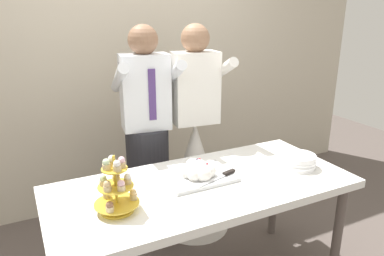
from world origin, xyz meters
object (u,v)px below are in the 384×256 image
(person_bride, at_px, (195,162))
(cupcake_stand, at_px, (116,188))
(dessert_table, at_px, (203,195))
(plate_stack, at_px, (299,161))
(main_cake_tray, at_px, (199,172))
(person_groom, at_px, (148,150))

(person_bride, bearing_deg, cupcake_stand, -137.48)
(dessert_table, relative_size, plate_stack, 8.33)
(main_cake_tray, bearing_deg, cupcake_stand, -164.90)
(dessert_table, relative_size, person_groom, 1.08)
(person_groom, relative_size, person_bride, 1.00)
(main_cake_tray, distance_m, person_groom, 0.66)
(main_cake_tray, height_order, plate_stack, main_cake_tray)
(dessert_table, xyz_separation_m, person_groom, (-0.09, 0.72, 0.05))
(dessert_table, distance_m, plate_stack, 0.68)
(person_groom, distance_m, person_bride, 0.42)
(cupcake_stand, bearing_deg, main_cake_tray, 15.10)
(dessert_table, height_order, main_cake_tray, main_cake_tray)
(dessert_table, xyz_separation_m, person_bride, (0.30, 0.69, -0.12))
(plate_stack, bearing_deg, main_cake_tray, 167.49)
(person_groom, bearing_deg, cupcake_stand, -119.44)
(cupcake_stand, height_order, main_cake_tray, cupcake_stand)
(main_cake_tray, distance_m, person_bride, 0.72)
(plate_stack, bearing_deg, person_groom, 133.21)
(plate_stack, bearing_deg, cupcake_stand, -179.96)
(plate_stack, bearing_deg, dessert_table, 173.42)
(person_bride, bearing_deg, plate_stack, -64.32)
(cupcake_stand, relative_size, person_groom, 0.18)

